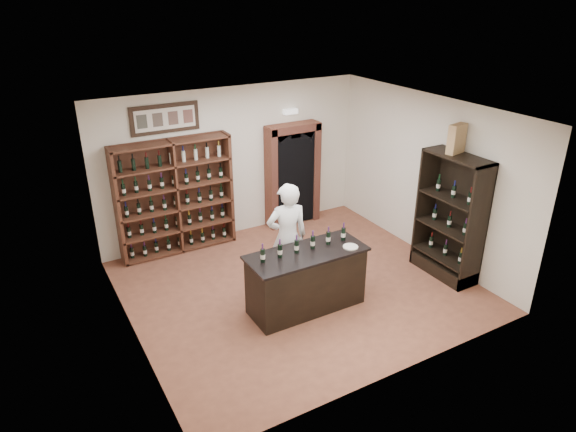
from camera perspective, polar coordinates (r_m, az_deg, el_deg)
The scene contains 20 objects.
floor at distance 8.88m, azimuth 1.05°, elevation -7.81°, with size 5.50×5.50×0.00m, color brown.
ceiling at distance 7.72m, azimuth 1.22°, elevation 11.42°, with size 5.50×5.50×0.00m, color white.
wall_back at distance 10.27m, azimuth -6.05°, elevation 5.88°, with size 5.50×0.04×3.00m, color silver.
wall_left at distance 7.30m, azimuth -17.81°, elevation -3.13°, with size 0.04×5.00×3.00m, color silver.
wall_right at distance 9.79m, azimuth 15.15°, elevation 4.22°, with size 0.04×5.00×3.00m, color silver.
wine_shelf at distance 9.84m, azimuth -12.47°, elevation 2.12°, with size 2.20×0.38×2.20m.
framed_picture at distance 9.53m, azimuth -13.52°, elevation 10.48°, with size 1.25×0.04×0.52m, color black.
arched_doorway at distance 10.77m, azimuth 0.50°, elevation 4.88°, with size 1.17×0.35×2.17m.
emergency_light at distance 10.50m, azimuth 0.27°, elevation 11.53°, with size 0.30×0.10×0.10m, color white.
tasting_counter at distance 8.09m, azimuth 2.03°, elevation -7.18°, with size 1.88×0.78×1.00m.
counter_bottle_0 at distance 7.53m, azimuth -2.83°, elevation -4.40°, with size 0.07×0.07×0.30m.
counter_bottle_1 at distance 7.64m, azimuth -0.90°, elevation -3.89°, with size 0.07×0.07×0.30m.
counter_bottle_2 at distance 7.77m, azimuth 0.96°, elevation -3.39°, with size 0.07×0.07×0.30m.
counter_bottle_3 at distance 7.91m, azimuth 2.76°, elevation -2.91°, with size 0.07×0.07×0.30m.
counter_bottle_4 at distance 8.05m, azimuth 4.50°, elevation -2.44°, with size 0.07×0.07×0.30m.
counter_bottle_5 at distance 8.20m, azimuth 6.17°, elevation -1.99°, with size 0.07×0.07×0.30m.
side_cabinet at distance 9.35m, azimuth 17.45°, elevation -2.00°, with size 0.48×1.20×2.20m.
shopkeeper at distance 8.39m, azimuth -0.09°, elevation -2.43°, with size 0.69×0.45×1.89m, color white.
plate at distance 8.02m, azimuth 6.96°, elevation -3.43°, with size 0.24×0.24×0.02m, color beige.
wine_crate at distance 8.84m, azimuth 18.23°, elevation 8.15°, with size 0.34×0.14×0.48m, color tan.
Camera 1 is at (-3.87, -6.45, 4.71)m, focal length 32.00 mm.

